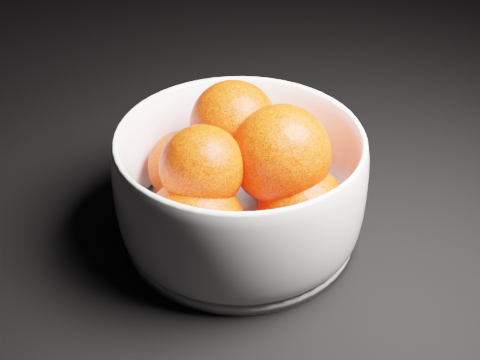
{
  "coord_description": "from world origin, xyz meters",
  "views": [
    {
      "loc": [
        0.03,
        -0.34,
        0.41
      ],
      "look_at": [
        0.02,
        0.14,
        0.06
      ],
      "focal_mm": 50.0,
      "sensor_mm": 36.0,
      "label": 1
    }
  ],
  "objects": [
    {
      "name": "ground",
      "position": [
        0.0,
        0.0,
        0.0
      ],
      "size": [
        3.0,
        3.0,
        0.0
      ],
      "primitive_type": "cube",
      "color": "black",
      "rests_on": "ground"
    },
    {
      "name": "orange_pile",
      "position": [
        0.02,
        0.14,
        0.07
      ],
      "size": [
        0.18,
        0.18,
        0.13
      ],
      "color": "#FF2D07",
      "rests_on": "bowl"
    },
    {
      "name": "bowl",
      "position": [
        0.02,
        0.14,
        0.06
      ],
      "size": [
        0.22,
        0.22,
        0.11
      ],
      "rotation": [
        0.0,
        0.0,
        -0.01
      ],
      "color": "white",
      "rests_on": "ground"
    }
  ]
}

